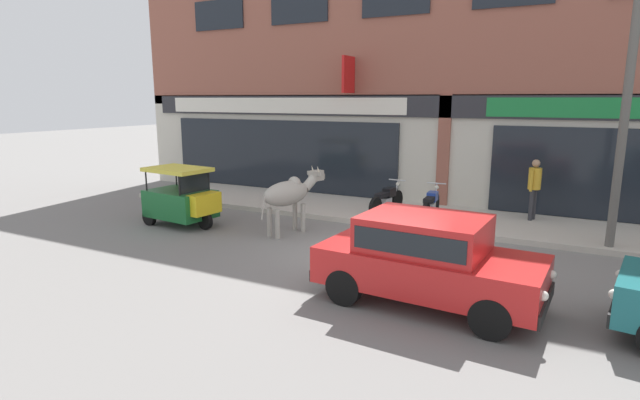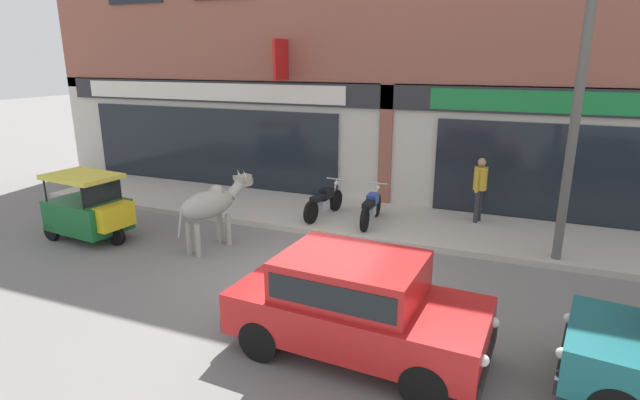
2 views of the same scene
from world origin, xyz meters
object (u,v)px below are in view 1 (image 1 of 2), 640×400
Objects in this scene: cow at (289,194)px; pedestrian at (534,183)px; auto_rickshaw at (182,200)px; motorcycle_1 at (431,204)px; motorcycle_0 at (387,200)px; car_1 at (427,256)px; utility_pole at (626,105)px.

cow is 1.32× the size of pedestrian.
auto_rickshaw is 1.13× the size of motorcycle_1.
cow is at bearing -120.90° from motorcycle_0.
cow is 1.16× the size of motorcycle_1.
pedestrian is at bearing 27.61° from auto_rickshaw.
motorcycle_1 is (5.76, 3.17, -0.13)m from auto_rickshaw.
car_1 is 0.61× the size of utility_pole.
cow reaches higher than car_1.
auto_rickshaw reaches higher than motorcycle_1.
utility_pole is (5.39, -0.77, 2.63)m from motorcycle_0.
pedestrian is at bearing 16.19° from motorcycle_0.
cow is 1.03× the size of auto_rickshaw.
motorcycle_1 is at bearing 42.45° from cow.
motorcycle_0 is at bearing -163.81° from pedestrian.
motorcycle_1 is 0.30× the size of utility_pole.
car_1 is 6.47m from pedestrian.
motorcycle_1 is at bearing 28.82° from auto_rickshaw.
utility_pole is at bearing 13.85° from auto_rickshaw.
motorcycle_0 and motorcycle_1 have the same top height.
auto_rickshaw is at bearing -151.18° from motorcycle_1.
motorcycle_1 is (1.26, -0.04, 0.00)m from motorcycle_0.
auto_rickshaw is 9.22m from pedestrian.
pedestrian reaches higher than car_1.
cow is at bearing -165.03° from utility_pole.
utility_pole is at bearing -46.68° from pedestrian.
motorcycle_1 is (2.83, 2.59, -0.48)m from cow.
utility_pole reaches higher than auto_rickshaw.
motorcycle_0 is 1.26m from motorcycle_1.
car_1 is at bearing -63.81° from motorcycle_0.
car_1 is 2.30× the size of pedestrian.
motorcycle_0 is at bearing 178.27° from motorcycle_1.
cow is 6.41m from pedestrian.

